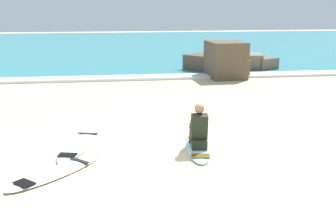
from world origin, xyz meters
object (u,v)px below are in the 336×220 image
surfboard_spare_far (56,172)px  surfer_seated (199,130)px  surfboard_main (198,146)px  surfboard_spare_near (79,144)px

surfboard_spare_far → surfer_seated: bearing=17.9°
surfer_seated → surfboard_spare_far: (-2.83, -0.91, -0.40)m
surfboard_main → surfer_seated: size_ratio=2.26×
surfer_seated → surfboard_main: bearing=79.4°
surfboard_main → surfer_seated: bearing=-100.6°
surfboard_main → surfboard_spare_near: bearing=169.1°
surfboard_spare_far → surfboard_spare_near: bearing=78.3°
surfer_seated → surfboard_spare_near: 2.62m
surfer_seated → surfboard_spare_far: size_ratio=0.50×
surfboard_spare_near → surfer_seated: bearing=-13.4°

